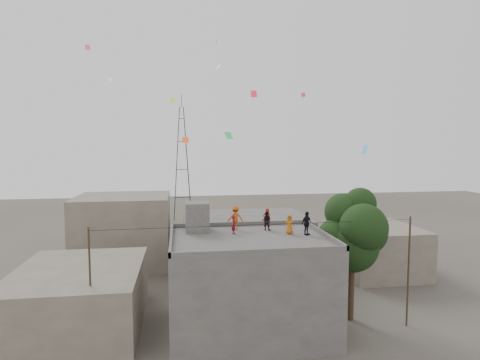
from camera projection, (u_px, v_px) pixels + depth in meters
The scene contains 18 objects.
ground at pixel (249, 330), 26.17m from camera, with size 140.00×140.00×0.00m, color #454039.
main_building at pixel (249, 284), 25.91m from camera, with size 10.00×8.00×6.10m.
parapet at pixel (249, 236), 25.63m from camera, with size 10.00×8.00×0.30m.
stair_head_box at pixel (197, 217), 27.64m from camera, with size 1.60×1.80×2.00m, color #4E4B48.
neighbor_west at pixel (79, 298), 26.35m from camera, with size 8.00×10.00×4.00m, color #645C4F.
neighbor_north at pixel (245, 241), 40.04m from camera, with size 12.00×9.00×5.00m, color #4E4B48.
neighbor_northwest at pixel (124, 230), 40.16m from camera, with size 9.00×8.00×7.00m, color #645C4F.
neighbor_east at pixel (377, 249), 37.90m from camera, with size 7.00×8.00×4.40m, color #645C4F.
tree at pixel (354, 232), 27.32m from camera, with size 4.90×4.60×9.10m.
utility_line at pixel (261, 279), 24.68m from camera, with size 20.12×0.62×7.40m.
transmission_tower at pixel (182, 164), 64.20m from camera, with size 2.97×2.97×20.01m.
person_red_adult at pixel (267, 219), 27.97m from camera, with size 0.56×0.37×1.55m, color maroon.
person_orange_child at pixel (289, 224), 26.74m from camera, with size 0.63×0.41×1.30m, color #C36516.
person_dark_child at pixel (266, 221), 27.96m from camera, with size 0.64×0.50×1.32m, color black.
person_dark_adult at pixel (307, 223), 26.42m from camera, with size 0.92×0.38×1.57m, color black.
person_orange_adult at pixel (235, 218), 28.18m from camera, with size 1.08×0.62×1.67m, color #BD4C15.
person_red_child at pixel (234, 225), 26.76m from camera, with size 0.45×0.29×1.23m, color maroon.
kites at pixel (227, 97), 31.70m from camera, with size 19.55×18.41×11.72m.
Camera 1 is at (-4.31, -24.86, 12.04)m, focal length 30.00 mm.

